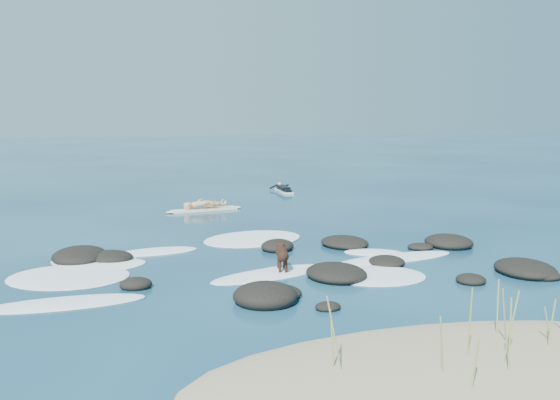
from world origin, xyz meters
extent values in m
plane|color=#0A2642|center=(0.00, 0.00, 0.00)|extent=(160.00, 160.00, 0.00)
ellipsoid|color=#9E8966|center=(0.00, -8.20, 0.00)|extent=(9.00, 4.40, 0.60)
cylinder|color=olive|center=(0.67, -7.67, 0.66)|extent=(0.26, 0.19, 1.04)
cylinder|color=olive|center=(-0.60, -8.93, 0.51)|extent=(0.14, 0.07, 0.78)
cylinder|color=olive|center=(-0.82, -8.46, 0.62)|extent=(0.16, 0.12, 0.99)
cylinder|color=olive|center=(0.14, -8.58, 0.71)|extent=(0.11, 0.17, 1.18)
cylinder|color=olive|center=(-2.15, -7.79, 0.59)|extent=(0.07, 0.12, 0.95)
cylinder|color=olive|center=(1.29, -7.94, 0.57)|extent=(0.13, 0.03, 0.90)
cylinder|color=olive|center=(0.87, -7.17, 0.63)|extent=(0.11, 0.17, 1.01)
cylinder|color=olive|center=(-2.16, -7.92, 0.72)|extent=(0.21, 0.18, 1.17)
cylinder|color=olive|center=(-0.15, -8.03, 0.72)|extent=(0.04, 0.07, 1.20)
cylinder|color=olive|center=(0.29, -8.36, 0.73)|extent=(0.23, 0.05, 1.21)
cylinder|color=olive|center=(1.39, -7.75, 0.48)|extent=(0.21, 0.04, 0.71)
ellipsoid|color=black|center=(-1.92, -3.59, 0.08)|extent=(1.27, 1.16, 0.32)
ellipsoid|color=black|center=(4.25, -3.16, 0.10)|extent=(1.57, 1.85, 0.40)
ellipsoid|color=black|center=(-4.76, -2.22, 0.08)|extent=(0.75, 0.65, 0.31)
ellipsoid|color=black|center=(-0.87, 0.73, 0.09)|extent=(1.30, 1.41, 0.36)
ellipsoid|color=black|center=(2.55, -3.60, 0.06)|extent=(0.84, 0.85, 0.26)
ellipsoid|color=black|center=(1.11, 0.73, 0.09)|extent=(1.68, 1.81, 0.35)
ellipsoid|color=black|center=(3.00, -0.21, 0.06)|extent=(0.82, 0.71, 0.23)
ellipsoid|color=black|center=(-2.25, -3.91, 0.13)|extent=(1.63, 1.62, 0.53)
ellipsoid|color=black|center=(-0.25, -2.48, 0.10)|extent=(1.68, 1.83, 0.41)
ellipsoid|color=black|center=(1.46, -1.65, 0.05)|extent=(0.69, 0.61, 0.21)
ellipsoid|color=black|center=(3.98, -0.02, 0.11)|extent=(1.58, 1.66, 0.43)
ellipsoid|color=black|center=(1.40, -1.59, 0.07)|extent=(0.96, 1.03, 0.28)
ellipsoid|color=black|center=(-1.16, -4.64, 0.05)|extent=(0.55, 0.46, 0.20)
ellipsoid|color=black|center=(-5.36, 0.47, 0.09)|extent=(1.51, 1.42, 0.34)
ellipsoid|color=black|center=(4.33, -3.65, 0.06)|extent=(1.09, 1.02, 0.26)
ellipsoid|color=black|center=(-6.12, 0.72, 0.11)|extent=(1.46, 1.71, 0.45)
ellipsoid|color=white|center=(1.56, -0.35, 0.01)|extent=(1.81, 1.34, 0.12)
ellipsoid|color=white|center=(-4.17, 1.19, 0.01)|extent=(2.42, 1.29, 0.12)
ellipsoid|color=white|center=(-5.73, -0.11, 0.01)|extent=(2.85, 1.97, 0.12)
ellipsoid|color=white|center=(1.88, -1.08, 0.01)|extent=(3.58, 1.56, 0.12)
ellipsoid|color=white|center=(-1.66, -1.86, 0.01)|extent=(3.32, 2.01, 0.12)
ellipsoid|color=white|center=(-1.26, 2.26, 0.01)|extent=(3.77, 3.33, 0.12)
ellipsoid|color=white|center=(-6.18, -3.06, 0.01)|extent=(3.31, 1.19, 0.12)
ellipsoid|color=white|center=(-5.76, 0.68, 0.01)|extent=(2.50, 2.40, 0.12)
ellipsoid|color=white|center=(-6.26, -0.94, 0.01)|extent=(3.26, 2.91, 0.12)
ellipsoid|color=white|center=(0.69, -2.57, 0.01)|extent=(2.65, 2.29, 0.12)
ellipsoid|color=white|center=(-1.36, -1.67, 0.01)|extent=(1.10, 0.90, 0.12)
cube|color=#FCF1C9|center=(-2.00, 7.91, 0.05)|extent=(2.59, 1.04, 0.08)
ellipsoid|color=#FCF1C9|center=(-0.77, 8.18, 0.05)|extent=(0.56, 0.39, 0.09)
ellipsoid|color=#FCF1C9|center=(-3.24, 7.65, 0.05)|extent=(0.56, 0.39, 0.09)
imported|color=tan|center=(-2.00, 7.91, 0.91)|extent=(0.51, 0.67, 1.65)
cube|color=white|center=(2.34, 12.65, 0.04)|extent=(0.49, 1.98, 0.07)
ellipsoid|color=white|center=(2.31, 13.64, 0.04)|extent=(0.25, 0.43, 0.07)
cube|color=black|center=(2.34, 12.65, 0.18)|extent=(0.38, 1.21, 0.20)
sphere|color=tan|center=(2.32, 13.35, 0.29)|extent=(0.21, 0.21, 0.21)
cylinder|color=black|center=(2.07, 13.48, 0.17)|extent=(0.48, 0.28, 0.22)
cylinder|color=black|center=(2.57, 13.49, 0.17)|extent=(0.49, 0.26, 0.22)
cube|color=black|center=(2.35, 11.98, 0.14)|extent=(0.31, 0.50, 0.13)
cylinder|color=black|center=(-1.36, -1.77, 0.47)|extent=(0.35, 0.59, 0.27)
sphere|color=black|center=(-1.32, -1.53, 0.47)|extent=(0.32, 0.32, 0.28)
sphere|color=black|center=(-1.40, -2.02, 0.47)|extent=(0.29, 0.29, 0.25)
sphere|color=black|center=(-1.29, -1.37, 0.56)|extent=(0.23, 0.23, 0.20)
cone|color=black|center=(-1.28, -1.25, 0.55)|extent=(0.12, 0.14, 0.10)
cone|color=black|center=(-1.35, -1.37, 0.64)|extent=(0.10, 0.08, 0.10)
cone|color=black|center=(-1.24, -1.39, 0.64)|extent=(0.10, 0.08, 0.10)
cylinder|color=black|center=(-1.40, -1.57, 0.18)|extent=(0.08, 0.08, 0.36)
cylinder|color=black|center=(-1.26, -1.60, 0.18)|extent=(0.08, 0.08, 0.36)
cylinder|color=black|center=(-1.46, -1.95, 0.18)|extent=(0.08, 0.08, 0.36)
cylinder|color=black|center=(-1.32, -1.97, 0.18)|extent=(0.08, 0.08, 0.36)
cylinder|color=black|center=(-1.42, -2.14, 0.52)|extent=(0.09, 0.27, 0.16)
camera|label=1|loc=(-4.88, -15.75, 3.83)|focal=40.00mm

